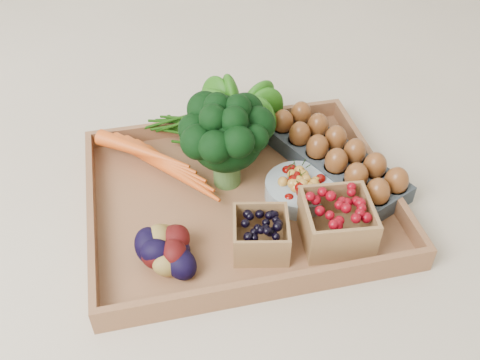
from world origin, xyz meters
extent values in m
plane|color=beige|center=(0.00, 0.00, 0.00)|extent=(4.00, 4.00, 0.00)
cube|color=brown|center=(0.00, 0.00, 0.01)|extent=(0.55, 0.45, 0.01)
sphere|color=#1C4E0C|center=(0.04, 0.20, 0.08)|extent=(0.13, 0.13, 0.13)
cylinder|color=#8C9EA5|center=(0.11, -0.02, 0.03)|extent=(0.13, 0.13, 0.03)
cube|color=#394249|center=(0.20, 0.04, 0.03)|extent=(0.22, 0.33, 0.04)
cube|color=black|center=(0.01, -0.12, 0.05)|extent=(0.11, 0.11, 0.06)
cube|color=maroon|center=(0.14, -0.13, 0.05)|extent=(0.13, 0.13, 0.08)
camera|label=1|loc=(-0.16, -0.70, 0.71)|focal=40.00mm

